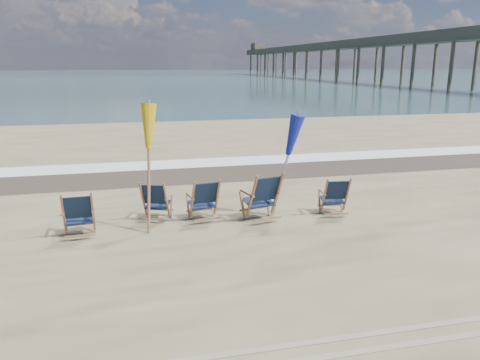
{
  "coord_description": "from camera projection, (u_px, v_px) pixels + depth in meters",
  "views": [
    {
      "loc": [
        -2.13,
        -6.75,
        3.2
      ],
      "look_at": [
        0.0,
        2.2,
        0.9
      ],
      "focal_mm": 35.0,
      "sensor_mm": 36.0,
      "label": 1
    }
  ],
  "objects": [
    {
      "name": "wet_sand_strip",
      "position": [
        205.0,
        173.0,
        14.04
      ],
      "size": [
        200.0,
        2.6,
        0.0
      ],
      "primitive_type": "cube",
      "color": "#42362A",
      "rests_on": "ground"
    },
    {
      "name": "umbrella_blue",
      "position": [
        285.0,
        138.0,
        9.66
      ],
      "size": [
        0.3,
        0.3,
        2.23
      ],
      "color": "#A5A5AD",
      "rests_on": "ground"
    },
    {
      "name": "beach_chair_4",
      "position": [
        347.0,
        196.0,
        9.98
      ],
      "size": [
        0.64,
        0.7,
        0.88
      ],
      "primitive_type": null,
      "rotation": [
        0.0,
        0.0,
        3.02
      ],
      "color": "#121E35",
      "rests_on": "ground"
    },
    {
      "name": "umbrella_yellow",
      "position": [
        147.0,
        134.0,
        8.77
      ],
      "size": [
        0.3,
        0.3,
        2.46
      ],
      "color": "#916241",
      "rests_on": "ground"
    },
    {
      "name": "beach_chair_2",
      "position": [
        217.0,
        199.0,
        9.69
      ],
      "size": [
        0.69,
        0.75,
        0.94
      ],
      "primitive_type": null,
      "rotation": [
        0.0,
        0.0,
        3.28
      ],
      "color": "#121E35",
      "rests_on": "ground"
    },
    {
      "name": "beach_chair_1",
      "position": [
        167.0,
        201.0,
        9.61
      ],
      "size": [
        0.75,
        0.79,
        0.89
      ],
      "primitive_type": null,
      "rotation": [
        0.0,
        0.0,
        2.8
      ],
      "color": "#121E35",
      "rests_on": "ground"
    },
    {
      "name": "fishing_pier",
      "position": [
        352.0,
        55.0,
        84.88
      ],
      "size": [
        4.4,
        140.0,
        9.3
      ],
      "primitive_type": null,
      "color": "brown",
      "rests_on": "ground"
    },
    {
      "name": "ocean",
      "position": [
        134.0,
        75.0,
        128.43
      ],
      "size": [
        400.0,
        400.0,
        0.0
      ],
      "primitive_type": "plane",
      "color": "#36565A",
      "rests_on": "ground"
    },
    {
      "name": "beach_chair_0",
      "position": [
        93.0,
        214.0,
        8.75
      ],
      "size": [
        0.63,
        0.7,
        0.93
      ],
      "primitive_type": null,
      "rotation": [
        0.0,
        0.0,
        3.19
      ],
      "color": "#121E35",
      "rests_on": "ground"
    },
    {
      "name": "surf_foam",
      "position": [
        197.0,
        163.0,
        15.45
      ],
      "size": [
        200.0,
        1.4,
        0.01
      ],
      "primitive_type": "cube",
      "color": "silver",
      "rests_on": "ground"
    },
    {
      "name": "beach_chair_3",
      "position": [
        278.0,
        195.0,
        9.69
      ],
      "size": [
        0.84,
        0.9,
        1.07
      ],
      "primitive_type": null,
      "rotation": [
        0.0,
        0.0,
        3.36
      ],
      "color": "#121E35",
      "rests_on": "ground"
    }
  ]
}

